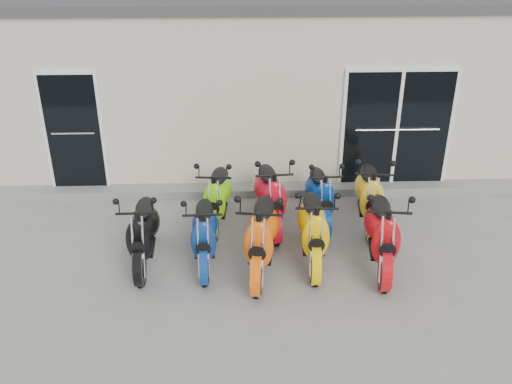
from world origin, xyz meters
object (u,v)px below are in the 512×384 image
scooter_back_red (270,188)px  scooter_back_blue (321,188)px  scooter_back_green (217,189)px  scooter_back_yellow (370,187)px  scooter_front_red (383,224)px  scooter_front_orange_b (314,220)px  scooter_front_blue (204,225)px  scooter_front_orange_a (262,226)px  scooter_front_black (142,224)px

scooter_back_red → scooter_back_blue: 0.85m
scooter_back_green → scooter_back_yellow: (2.52, -0.03, 0.02)m
scooter_front_red → scooter_back_yellow: bearing=93.8°
scooter_front_red → scooter_back_green: scooter_front_red is taller
scooter_front_orange_b → scooter_back_blue: size_ratio=1.11×
scooter_front_orange_b → scooter_back_red: (-0.58, 1.09, 0.00)m
scooter_front_blue → scooter_back_green: (0.16, 1.15, 0.01)m
scooter_front_orange_a → scooter_front_red: 1.76m
scooter_back_blue → scooter_back_yellow: (0.80, -0.07, 0.05)m
scooter_front_black → scooter_back_red: 2.21m
scooter_back_red → scooter_front_red: bearing=-43.9°
scooter_back_blue → scooter_back_yellow: size_ratio=0.92×
scooter_front_orange_a → scooter_back_red: (0.20, 1.30, -0.03)m
scooter_front_orange_a → scooter_front_red: (1.76, 0.04, -0.02)m
scooter_front_orange_b → scooter_front_black: bearing=-177.1°
scooter_front_black → scooter_back_blue: 3.01m
scooter_front_orange_b → scooter_back_green: bearing=145.3°
scooter_front_blue → scooter_back_green: size_ratio=0.98×
scooter_back_blue → scooter_front_orange_a: bearing=-128.4°
scooter_front_black → scooter_front_orange_a: bearing=-9.7°
scooter_front_orange_a → scooter_front_orange_b: bearing=22.6°
scooter_back_green → scooter_back_blue: 1.72m
scooter_front_orange_a → scooter_back_red: scooter_front_orange_a is taller
scooter_front_black → scooter_front_blue: 0.90m
scooter_front_blue → scooter_back_yellow: size_ratio=0.94×
scooter_front_red → scooter_back_red: (-1.56, 1.26, -0.01)m
scooter_front_orange_b → scooter_back_green: (-1.45, 1.14, -0.04)m
scooter_front_black → scooter_front_red: bearing=-5.3°
scooter_front_black → scooter_back_green: (1.06, 1.12, -0.01)m
scooter_back_blue → scooter_front_blue: bearing=-149.3°
scooter_front_red → scooter_back_blue: (-0.72, 1.35, -0.08)m
scooter_front_orange_a → scooter_front_black: bearing=180.0°
scooter_back_green → scooter_back_red: scooter_back_red is taller
scooter_front_blue → scooter_front_red: size_ratio=0.90×
scooter_front_black → scooter_back_yellow: bearing=14.8°
scooter_back_yellow → scooter_back_green: bearing=-173.2°
scooter_front_black → scooter_front_blue: (0.90, -0.03, -0.02)m
scooter_back_red → scooter_back_blue: scooter_back_red is taller
scooter_front_black → scooter_back_green: scooter_front_black is taller
scooter_front_blue → scooter_back_blue: size_ratio=1.02×
scooter_front_blue → scooter_back_blue: scooter_front_blue is taller
scooter_back_green → scooter_back_blue: scooter_back_green is taller
scooter_front_orange_a → scooter_front_orange_b: 0.80m
scooter_front_orange_a → scooter_back_red: bearing=88.9°
scooter_front_orange_b → scooter_front_red: scooter_front_red is taller
scooter_front_blue → scooter_front_red: scooter_front_red is taller
scooter_back_green → scooter_front_orange_a: bearing=-58.6°
scooter_back_green → scooter_back_red: 0.88m
scooter_back_red → scooter_front_black: bearing=-156.2°
scooter_front_orange_b → scooter_front_red: (0.98, -0.17, 0.01)m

